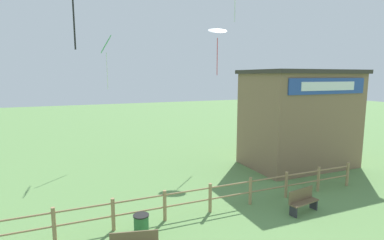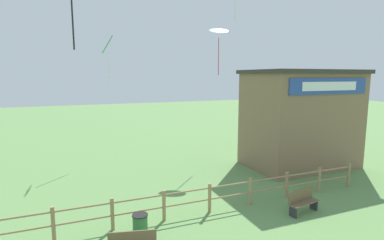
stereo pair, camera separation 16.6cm
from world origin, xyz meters
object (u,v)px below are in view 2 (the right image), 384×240
seaside_building (300,118)px  kite_green_diamond (108,49)px  kite_white_delta (219,31)px  trash_bin (140,225)px  park_bench_by_building (303,201)px

seaside_building → kite_green_diamond: kite_green_diamond is taller
kite_green_diamond → kite_white_delta: bearing=-18.7°
trash_bin → kite_white_delta: kite_white_delta is taller
trash_bin → park_bench_by_building: bearing=-6.7°
seaside_building → park_bench_by_building: seaside_building is taller
park_bench_by_building → kite_white_delta: size_ratio=0.45×
park_bench_by_building → trash_bin: park_bench_by_building is taller
seaside_building → kite_green_diamond: 13.59m
seaside_building → kite_green_diamond: size_ratio=1.89×
trash_bin → kite_green_diamond: 13.46m
trash_bin → kite_green_diamond: bearing=88.0°
park_bench_by_building → kite_green_diamond: (-6.34, 12.19, 7.02)m
seaside_building → trash_bin: (-11.40, -4.76, -2.68)m
seaside_building → kite_white_delta: kite_white_delta is taller
seaside_building → park_bench_by_building: (-4.65, -5.55, -2.55)m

